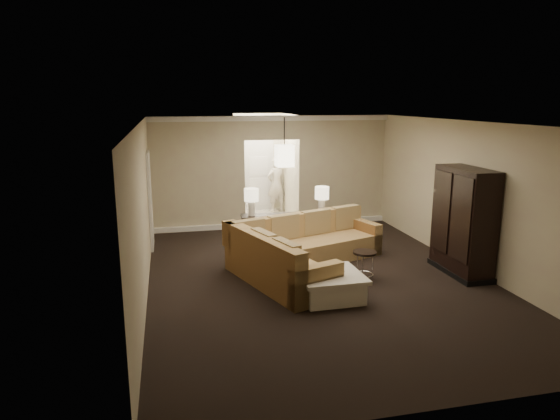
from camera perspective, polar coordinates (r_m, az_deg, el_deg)
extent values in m
plane|color=black|center=(9.15, 4.40, -7.91)|extent=(8.00, 8.00, 0.00)
cube|color=#C3BD93|center=(12.58, -0.88, 4.37)|extent=(6.00, 0.04, 2.80)
cube|color=#C3BD93|center=(5.23, 17.84, -8.18)|extent=(6.00, 0.04, 2.80)
cube|color=#C3BD93|center=(8.38, -15.42, -0.26)|extent=(0.04, 8.00, 2.80)
cube|color=#C3BD93|center=(10.06, 21.10, 1.44)|extent=(0.04, 8.00, 2.80)
cube|color=silver|center=(8.58, 4.72, 9.88)|extent=(6.00, 8.00, 0.02)
cube|color=white|center=(12.41, -0.85, 10.42)|extent=(6.00, 0.10, 0.12)
cube|color=white|center=(12.79, -0.81, -1.62)|extent=(6.00, 0.10, 0.12)
cube|color=silver|center=(11.19, -14.61, 1.11)|extent=(0.05, 0.90, 2.10)
cube|color=white|center=(13.80, -1.72, -0.82)|extent=(1.40, 2.00, 0.01)
cube|color=#F3EFC7|center=(13.43, -4.70, 4.85)|extent=(0.04, 2.00, 2.80)
cube|color=#F3EFC7|center=(13.70, 1.12, 5.04)|extent=(0.04, 2.00, 2.80)
cube|color=#F3EFC7|center=(14.52, -2.53, 5.46)|extent=(1.40, 0.04, 2.80)
cube|color=silver|center=(14.54, -2.49, 4.08)|extent=(0.90, 0.05, 2.10)
cube|color=brown|center=(10.03, 3.09, -4.69)|extent=(3.30, 1.93, 0.44)
cube|color=brown|center=(8.49, 1.61, -7.94)|extent=(1.38, 1.71, 0.44)
cube|color=brown|center=(10.18, 2.00, -1.70)|extent=(3.08, 1.27, 0.49)
cube|color=brown|center=(8.60, -2.26, -4.42)|extent=(1.06, 2.48, 0.49)
cube|color=brown|center=(10.88, 9.50, -2.89)|extent=(0.51, 0.97, 0.65)
cube|color=brown|center=(7.97, 4.15, -8.57)|extent=(0.97, 0.51, 0.65)
cube|color=olive|center=(9.55, -3.63, -2.55)|extent=(0.67, 0.37, 0.49)
cube|color=olive|center=(9.94, 0.40, -1.93)|extent=(0.67, 0.37, 0.49)
cube|color=olive|center=(10.37, 4.10, -1.35)|extent=(0.67, 0.37, 0.49)
cube|color=olive|center=(10.84, 7.49, -0.81)|extent=(0.67, 0.37, 0.49)
cube|color=olive|center=(8.74, -1.88, -3.99)|extent=(0.37, 0.65, 0.49)
cube|color=olive|center=(8.13, 0.74, -5.25)|extent=(0.37, 0.65, 0.49)
cube|color=white|center=(8.32, 5.66, -8.78)|extent=(0.96, 0.96, 0.35)
cube|color=white|center=(8.24, 5.69, -7.43)|extent=(1.06, 1.06, 0.06)
cube|color=black|center=(8.17, 5.47, -7.31)|extent=(0.05, 0.17, 0.02)
cube|color=#BCADA4|center=(8.42, 6.35, -6.74)|extent=(0.23, 0.32, 0.01)
cube|color=black|center=(10.76, 0.80, -0.64)|extent=(2.01, 0.60, 0.05)
cube|color=black|center=(10.75, -3.95, -2.76)|extent=(0.10, 0.41, 0.72)
cube|color=black|center=(11.03, 5.42, -2.39)|extent=(0.10, 0.41, 0.72)
cube|color=black|center=(10.92, 0.79, -3.85)|extent=(1.91, 0.55, 0.04)
cube|color=black|center=(9.77, 20.28, -1.26)|extent=(0.55, 1.32, 1.99)
cube|color=black|center=(9.32, 19.98, -0.98)|extent=(0.03, 0.59, 1.51)
cube|color=black|center=(9.86, 17.92, -0.11)|extent=(0.03, 0.59, 1.51)
cube|color=black|center=(10.03, 19.87, -6.51)|extent=(0.59, 1.38, 0.09)
cylinder|color=black|center=(9.09, 9.65, -4.81)|extent=(0.42, 0.42, 0.04)
torus|color=silver|center=(9.22, 9.56, -7.25)|extent=(0.35, 0.35, 0.02)
cylinder|color=silver|center=(9.23, 10.56, -6.28)|extent=(0.02, 0.02, 0.50)
cylinder|color=silver|center=(9.27, 8.83, -6.11)|extent=(0.02, 0.02, 0.50)
cylinder|color=silver|center=(9.02, 9.39, -6.67)|extent=(0.02, 0.02, 0.50)
cylinder|color=white|center=(10.62, -3.27, 0.19)|extent=(0.14, 0.14, 0.31)
cylinder|color=beige|center=(10.56, -3.29, 1.74)|extent=(0.31, 0.31, 0.27)
cylinder|color=white|center=(10.86, 4.79, 0.45)|extent=(0.14, 0.14, 0.31)
cylinder|color=beige|center=(10.81, 4.82, 1.97)|extent=(0.31, 0.31, 0.27)
cylinder|color=black|center=(11.20, 0.50, 9.01)|extent=(0.02, 0.02, 0.60)
cube|color=beige|center=(11.25, 0.49, 6.22)|extent=(0.38, 0.38, 0.48)
imported|color=beige|center=(14.29, -0.44, 3.27)|extent=(0.74, 0.61, 1.77)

